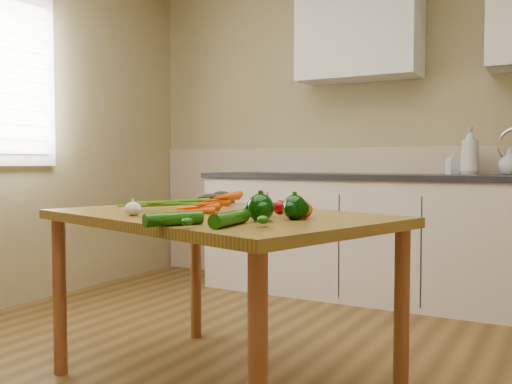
{
  "coord_description": "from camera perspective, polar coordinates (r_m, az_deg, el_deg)",
  "views": [
    {
      "loc": [
        1.34,
        -1.79,
        0.98
      ],
      "look_at": [
        0.06,
        0.48,
        0.85
      ],
      "focal_mm": 40.0,
      "sensor_mm": 36.0,
      "label": 1
    }
  ],
  "objects": [
    {
      "name": "garlic_bulb",
      "position": [
        2.35,
        -12.19,
        -1.66
      ],
      "size": [
        0.07,
        0.07,
        0.06
      ],
      "primitive_type": "ellipsoid",
      "color": "silver",
      "rests_on": "table"
    },
    {
      "name": "tomato_b",
      "position": [
        2.33,
        4.34,
        -1.47
      ],
      "size": [
        0.08,
        0.08,
        0.07
      ],
      "primitive_type": "ellipsoid",
      "color": "#B93404",
      "rests_on": "table"
    },
    {
      "name": "pepper_a",
      "position": [
        2.27,
        0.55,
        -1.37
      ],
      "size": [
        0.09,
        0.09,
        0.09
      ],
      "primitive_type": "sphere",
      "color": "black",
      "rests_on": "table"
    },
    {
      "name": "upper_cabinets",
      "position": [
        4.3,
        18.28,
        15.82
      ],
      "size": [
        2.15,
        0.35,
        0.7
      ],
      "color": "silver",
      "rests_on": "room"
    },
    {
      "name": "table",
      "position": [
        2.44,
        -3.92,
        -4.12
      ],
      "size": [
        1.63,
        1.29,
        0.77
      ],
      "rotation": [
        0.0,
        0.0,
        -0.29
      ],
      "color": "olive",
      "rests_on": "ground"
    },
    {
      "name": "tomato_c",
      "position": [
        2.23,
        4.86,
        -1.82
      ],
      "size": [
        0.07,
        0.07,
        0.06
      ],
      "primitive_type": "ellipsoid",
      "color": "#B93404",
      "rests_on": "table"
    },
    {
      "name": "zucchini_a",
      "position": [
        1.95,
        -2.63,
        -2.65
      ],
      "size": [
        0.08,
        0.25,
        0.05
      ],
      "primitive_type": "cylinder",
      "rotation": [
        1.57,
        0.0,
        0.13
      ],
      "color": "#0E4307",
      "rests_on": "table"
    },
    {
      "name": "zucchini_b",
      "position": [
        1.96,
        -8.24,
        -2.68
      ],
      "size": [
        0.14,
        0.21,
        0.05
      ],
      "primitive_type": "cylinder",
      "rotation": [
        1.57,
        0.0,
        -0.48
      ],
      "color": "#0E4307",
      "rests_on": "table"
    },
    {
      "name": "pepper_c",
      "position": [
        2.09,
        0.44,
        -1.58
      ],
      "size": [
        0.1,
        0.1,
        0.1
      ],
      "primitive_type": "sphere",
      "color": "black",
      "rests_on": "table"
    },
    {
      "name": "leafy_greens",
      "position": [
        2.91,
        -4.35,
        -0.27
      ],
      "size": [
        0.2,
        0.18,
        0.1
      ],
      "primitive_type": null,
      "color": "black",
      "rests_on": "table"
    },
    {
      "name": "counter_run",
      "position": [
        4.17,
        13.53,
        -4.34
      ],
      "size": [
        2.84,
        0.64,
        1.14
      ],
      "color": "beige",
      "rests_on": "ground"
    },
    {
      "name": "soap_bottle_a",
      "position": [
        4.13,
        20.61,
        3.89
      ],
      "size": [
        0.16,
        0.16,
        0.32
      ],
      "primitive_type": "imported",
      "rotation": [
        0.0,
        0.0,
        0.35
      ],
      "color": "silver",
      "rests_on": "counter_run"
    },
    {
      "name": "tomato_a",
      "position": [
        2.38,
        2.41,
        -1.52
      ],
      "size": [
        0.06,
        0.06,
        0.06
      ],
      "primitive_type": "ellipsoid",
      "color": "#8E0207",
      "rests_on": "table"
    },
    {
      "name": "soap_bottle_c",
      "position": [
        4.18,
        24.0,
        2.82
      ],
      "size": [
        0.17,
        0.17,
        0.18
      ],
      "primitive_type": "imported",
      "rotation": [
        0.0,
        0.0,
        1.31
      ],
      "color": "silver",
      "rests_on": "counter_run"
    },
    {
      "name": "soap_bottle_b",
      "position": [
        4.19,
        19.07,
        2.81
      ],
      "size": [
        0.11,
        0.11,
        0.16
      ],
      "primitive_type": "imported",
      "rotation": [
        0.0,
        0.0,
        5.44
      ],
      "color": "silver",
      "rests_on": "counter_run"
    },
    {
      "name": "room",
      "position": [
        2.39,
        -4.86,
        9.3
      ],
      "size": [
        4.04,
        5.04,
        2.64
      ],
      "color": "brown",
      "rests_on": "ground"
    },
    {
      "name": "carrot_bunch",
      "position": [
        2.5,
        -5.57,
        -1.16
      ],
      "size": [
        0.31,
        0.27,
        0.07
      ],
      "primitive_type": null,
      "rotation": [
        0.0,
        0.0,
        -0.29
      ],
      "color": "#DA4805",
      "rests_on": "table"
    },
    {
      "name": "pepper_b",
      "position": [
        2.16,
        3.88,
        -1.54
      ],
      "size": [
        0.09,
        0.09,
        0.09
      ],
      "primitive_type": "sphere",
      "color": "black",
      "rests_on": "table"
    }
  ]
}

